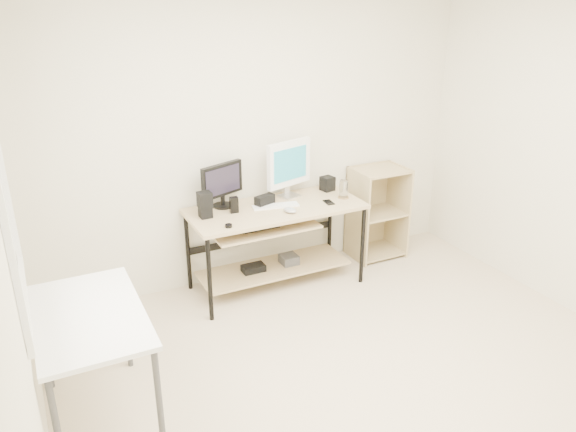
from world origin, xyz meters
The scene contains 16 objects.
room centered at (-0.14, 0.04, 1.32)m, with size 4.01×4.01×2.62m.
desk centered at (-0.03, 1.66, 0.54)m, with size 1.50×0.65×0.75m.
side_table centered at (-1.68, 0.60, 0.67)m, with size 0.60×1.00×0.75m.
shelf_unit centered at (1.15, 1.82, 0.45)m, with size 0.50×0.40×0.90m.
black_monitor centered at (-0.40, 1.86, 0.97)m, with size 0.40×0.19×0.38m.
white_imac centered at (0.22, 1.83, 1.04)m, with size 0.47×0.18×0.51m.
keyboard centered at (0.00, 1.66, 0.76)m, with size 0.40×0.11×0.01m, color white.
mouse centered at (0.05, 1.49, 0.77)m, with size 0.08×0.12×0.04m, color #AFAFB4.
center_speaker centered at (-0.07, 1.74, 0.79)m, with size 0.18×0.08×0.09m, color black.
speaker_left centered at (-0.61, 1.70, 0.86)m, with size 0.11×0.11×0.21m.
speaker_right centered at (0.61, 1.83, 0.81)m, with size 0.11×0.11×0.13m, color black.
audio_controller centered at (-0.36, 1.69, 0.82)m, with size 0.07×0.04×0.14m, color black.
volume_puck centered at (-0.52, 1.42, 0.76)m, with size 0.06×0.06×0.02m, color black.
smartphone centered at (0.45, 1.54, 0.75)m, with size 0.06×0.12×0.01m, color black.
coaster centered at (0.63, 1.60, 0.75)m, with size 0.10×0.10×0.01m, color olive.
drinking_glass centered at (0.63, 1.60, 0.83)m, with size 0.08×0.08×0.15m, color white.
Camera 1 is at (-1.88, -2.37, 2.46)m, focal length 35.00 mm.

